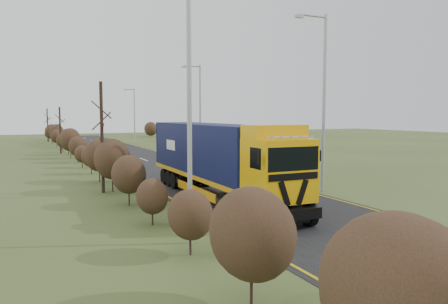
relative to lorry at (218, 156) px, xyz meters
name	(u,v)px	position (x,y,z in m)	size (l,w,h in m)	color
ground	(242,195)	(1.59, 0.37, -2.21)	(160.00, 160.00, 0.00)	#3C481F
road	(179,172)	(1.59, 10.37, -2.20)	(8.00, 120.00, 0.02)	black
layby	(207,157)	(8.09, 20.37, -2.20)	(6.00, 18.00, 0.02)	#2D2A28
lane_markings	(180,173)	(1.59, 10.07, -2.18)	(7.52, 116.00, 0.01)	#BE9C11
hedgerow	(100,157)	(-4.41, 8.27, -0.59)	(2.24, 102.04, 6.05)	#312015
lorry	(218,156)	(0.00, 0.00, 0.00)	(2.72, 13.96, 3.89)	black
car_red_hatchback	(225,155)	(7.12, 14.06, -1.47)	(1.75, 4.34, 1.48)	maroon
car_blue_sedan	(203,150)	(8.09, 21.49, -1.56)	(1.37, 3.92, 1.29)	#091336
streetlight_near	(322,95)	(6.06, -0.48, 3.13)	(2.05, 0.19, 9.66)	#A4A7AA
streetlight_mid	(199,108)	(6.08, 17.49, 2.61)	(1.87, 0.18, 8.76)	#A4A7AA
streetlight_far	(134,113)	(7.30, 47.45, 2.28)	(1.75, 0.18, 8.18)	#A4A7AA
left_pole	(189,84)	(-3.94, -6.47, 3.07)	(0.16, 0.16, 10.56)	#A4A7AA
speed_sign	(213,145)	(7.19, 16.73, -0.79)	(0.57, 0.10, 2.07)	#A4A7AA
warning_board	(179,143)	(6.15, 23.26, -0.90)	(0.81, 0.11, 2.12)	#A4A7AA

